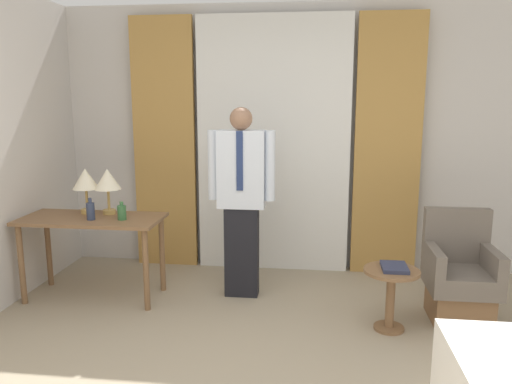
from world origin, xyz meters
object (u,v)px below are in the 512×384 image
Objects in this scene: bottle_near_edge at (91,211)px; side_table at (391,289)px; table_lamp_left at (86,180)px; armchair at (459,279)px; person at (242,195)px; book at (394,267)px; table_lamp_right at (108,181)px; desk at (92,229)px; bottle_by_lamp at (122,212)px.

side_table is (2.51, -0.26, -0.48)m from bottle_near_edge.
side_table is at bearing -5.97° from bottle_near_edge.
armchair is (3.23, -0.22, -0.71)m from table_lamp_left.
person is at bearing 2.58° from table_lamp_left.
table_lamp_left is at bearing 121.30° from bottle_near_edge.
side_table is 1.97× the size of book.
armchair is at bearing 0.14° from bottle_near_edge.
bottle_near_edge is (-0.07, -0.23, -0.22)m from table_lamp_right.
table_lamp_right is 0.33m from bottle_near_edge.
table_lamp_right reaches higher than desk.
table_lamp_left is 1.00× the size of table_lamp_right.
bottle_by_lamp is 2.86m from armchair.
desk is at bearing -125.54° from table_lamp_right.
table_lamp_right is at bearing 54.46° from desk.
table_lamp_right is 0.84× the size of side_table.
book is at bearing -23.32° from person.
desk is 0.35m from bottle_by_lamp.
desk is 3.14m from armchair.
bottle_by_lamp is 2.31m from side_table.
book is at bearing -155.14° from armchair.
table_lamp_left is 0.51m from bottle_by_lamp.
armchair is 1.81× the size of side_table.
person reaches higher than table_lamp_left.
bottle_near_edge is 0.22× the size of armchair.
table_lamp_left reaches higher than armchair.
person is at bearing 171.10° from armchair.
bottle_near_edge is 0.11× the size of person.
table_lamp_left is 0.47× the size of armchair.
desk is 1.40× the size of armchair.
bottle_near_edge is 0.39× the size of side_table.
person reaches higher than bottle_near_edge.
bottle_near_edge reaches higher than bottle_by_lamp.
person reaches higher than book.
bottle_near_edge reaches higher than desk.
table_lamp_left is 0.35m from bottle_near_edge.
bottle_near_edge is at bearing -172.84° from bottle_by_lamp.
person is (1.27, 0.29, 0.11)m from bottle_near_edge.
side_table is at bearing -7.74° from desk.
table_lamp_right is 0.24× the size of person.
person is (1.41, 0.06, -0.11)m from table_lamp_left.
person is at bearing 14.44° from bottle_by_lamp.
side_table is (-0.58, -0.27, -0.00)m from armchair.
table_lamp_right is 2.16× the size of bottle_near_edge.
book is (-0.56, -0.26, 0.17)m from armchair.
table_lamp_right is at bearing -176.97° from person.
bottle_by_lamp is 2.30m from book.
desk is 6.48× the size of bottle_near_edge.
desk is 2.59m from book.
table_lamp_right reaches higher than armchair.
table_lamp_right is at bearing 135.49° from bottle_by_lamp.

